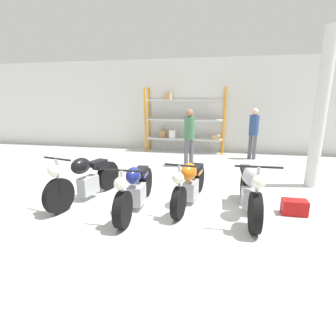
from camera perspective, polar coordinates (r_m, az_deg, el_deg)
ground_plane at (r=5.23m, az=-0.91°, el=-8.54°), size 30.00×30.00×0.00m
back_wall at (r=10.80m, az=6.32°, el=13.27°), size 30.00×0.08×3.60m
shelving_rack at (r=10.52m, az=3.25°, el=10.22°), size 3.14×0.63×2.50m
support_pillar at (r=7.05m, az=30.27°, el=10.62°), size 0.28×0.28×3.60m
motorcycle_black at (r=5.71m, az=-17.61°, el=-2.21°), size 0.77×2.11×1.05m
motorcycle_blue at (r=5.03m, az=-7.11°, el=-4.55°), size 0.60×2.13×0.98m
motorcycle_orange at (r=5.30m, az=4.80°, el=-3.21°), size 0.59×2.12×0.99m
motorcycle_silver at (r=4.99m, az=17.48°, el=-4.41°), size 0.71×2.04×1.09m
person_browsing at (r=8.18m, az=4.64°, el=7.59°), size 0.44×0.44×1.78m
person_near_rack at (r=9.68m, az=18.15°, el=7.98°), size 0.45×0.45×1.77m
toolbox at (r=5.41m, az=25.80°, el=-7.68°), size 0.44×0.26×0.28m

